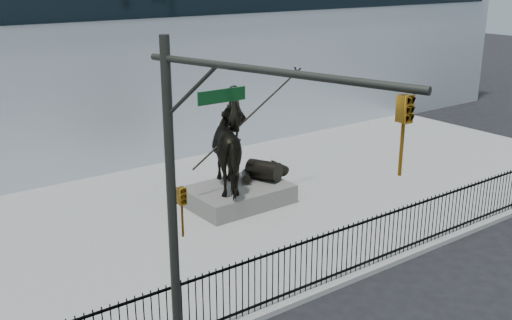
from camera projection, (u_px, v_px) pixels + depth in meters
ground at (413, 285)px, 15.99m from camera, size 120.00×120.00×0.00m
plaza at (258, 203)px, 21.34m from camera, size 30.00×12.00×0.15m
building at (104, 43)px, 29.97m from camera, size 44.00×14.00×9.00m
picket_fence at (380, 238)px, 16.68m from camera, size 22.10×0.10×1.50m
statue_plinth at (238, 195)px, 21.02m from camera, size 3.51×2.45×0.65m
equestrian_statue at (240, 149)px, 20.54m from camera, size 4.45×2.79×3.77m
traffic_signal_left at (207, 209)px, 10.48m from camera, size 1.52×4.84×7.00m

